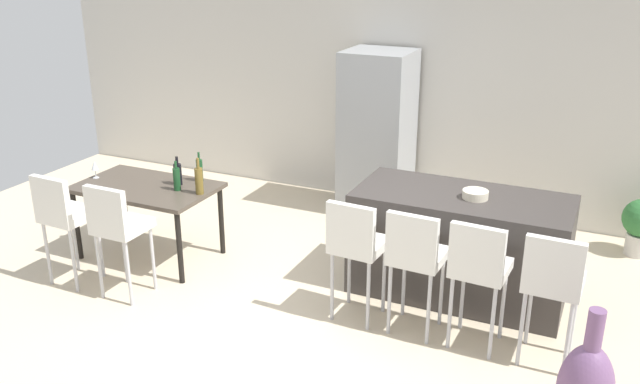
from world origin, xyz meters
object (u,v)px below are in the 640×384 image
(bar_chair_middle, at_px, (416,253))
(wine_bottle_end, at_px, (177,179))
(wine_bottle_inner, at_px, (200,170))
(wine_bottle_corner, at_px, (199,180))
(dining_chair_far, at_px, (117,223))
(refrigerator, at_px, (377,134))
(wine_glass_left, at_px, (95,166))
(kitchen_island, at_px, (460,245))
(bar_chair_left, at_px, (356,242))
(fruit_bowl, at_px, (475,194))
(bar_chair_right, at_px, (479,265))
(dining_chair_near, at_px, (63,212))
(bar_chair_far, at_px, (553,279))
(wine_bottle_far, at_px, (178,174))
(dining_table, at_px, (147,192))

(bar_chair_middle, distance_m, wine_bottle_end, 2.43)
(wine_bottle_inner, distance_m, wine_bottle_corner, 0.36)
(dining_chair_far, relative_size, refrigerator, 0.57)
(wine_bottle_inner, xyz_separation_m, wine_glass_left, (-0.99, -0.36, 0.01))
(kitchen_island, relative_size, bar_chair_left, 1.73)
(bar_chair_left, height_order, fruit_bowl, bar_chair_left)
(kitchen_island, distance_m, bar_chair_right, 0.90)
(kitchen_island, distance_m, bar_chair_left, 1.06)
(bar_chair_left, xyz_separation_m, wine_bottle_end, (-1.92, 0.29, 0.15))
(wine_bottle_inner, distance_m, fruit_bowl, 2.64)
(kitchen_island, xyz_separation_m, dining_chair_near, (-3.22, -1.30, 0.24))
(dining_chair_near, relative_size, refrigerator, 0.57)
(bar_chair_far, height_order, wine_bottle_far, bar_chair_far)
(bar_chair_far, height_order, wine_bottle_end, bar_chair_far)
(bar_chair_middle, relative_size, dining_chair_near, 1.00)
(bar_chair_left, distance_m, wine_bottle_corner, 1.71)
(kitchen_island, height_order, wine_bottle_inner, wine_bottle_inner)
(bar_chair_left, bearing_deg, wine_bottle_corner, 169.98)
(wine_glass_left, height_order, refrigerator, refrigerator)
(wine_bottle_end, bearing_deg, kitchen_island, 11.32)
(wine_bottle_far, bearing_deg, refrigerator, 54.96)
(dining_chair_far, distance_m, wine_bottle_end, 0.81)
(bar_chair_left, height_order, bar_chair_far, same)
(bar_chair_right, xyz_separation_m, wine_glass_left, (-3.83, 0.24, 0.17))
(bar_chair_left, distance_m, dining_chair_far, 2.04)
(bar_chair_left, relative_size, wine_bottle_end, 3.68)
(dining_table, bearing_deg, wine_bottle_corner, 2.82)
(wine_bottle_inner, bearing_deg, kitchen_island, 4.72)
(refrigerator, height_order, fruit_bowl, refrigerator)
(bar_chair_right, relative_size, dining_table, 0.79)
(kitchen_island, relative_size, dining_chair_far, 1.73)
(dining_table, relative_size, dining_chair_far, 1.26)
(bar_chair_left, relative_size, wine_bottle_inner, 3.60)
(dining_chair_far, distance_m, wine_bottle_corner, 0.87)
(bar_chair_middle, relative_size, wine_glass_left, 6.03)
(dining_chair_near, xyz_separation_m, wine_bottle_inner, (0.70, 1.09, 0.16))
(dining_table, distance_m, wine_bottle_far, 0.36)
(wine_bottle_corner, xyz_separation_m, wine_glass_left, (-1.19, -0.06, -0.01))
(dining_table, height_order, wine_bottle_far, wine_bottle_far)
(refrigerator, distance_m, fruit_bowl, 2.10)
(wine_bottle_corner, distance_m, wine_bottle_end, 0.25)
(bar_chair_left, xyz_separation_m, wine_bottle_far, (-2.00, 0.42, 0.15))
(dining_chair_near, distance_m, wine_glass_left, 0.81)
(bar_chair_right, xyz_separation_m, bar_chair_far, (0.52, -0.00, 0.00))
(wine_bottle_end, bearing_deg, bar_chair_middle, -6.82)
(fruit_bowl, bearing_deg, refrigerator, 132.92)
(bar_chair_far, xyz_separation_m, dining_table, (-3.77, 0.27, -0.03))
(bar_chair_far, xyz_separation_m, refrigerator, (-2.17, 2.31, 0.22))
(bar_chair_middle, distance_m, bar_chair_far, 1.01)
(bar_chair_right, distance_m, wine_glass_left, 3.85)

